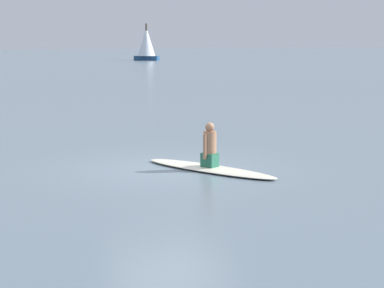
# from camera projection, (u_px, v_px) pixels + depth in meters

# --- Properties ---
(ground_plane) EXTENTS (400.00, 400.00, 0.00)m
(ground_plane) POSITION_uv_depth(u_px,v_px,m) (169.00, 169.00, 14.27)
(ground_plane) COLOR slate
(surfboard) EXTENTS (1.72, 3.46, 0.08)m
(surfboard) POSITION_uv_depth(u_px,v_px,m) (210.00, 168.00, 14.10)
(surfboard) COLOR silver
(surfboard) RESTS_ON ground
(person_paddler) EXTENTS (0.41, 0.37, 0.95)m
(person_paddler) POSITION_uv_depth(u_px,v_px,m) (210.00, 147.00, 14.03)
(person_paddler) COLOR #26664C
(person_paddler) RESTS_ON surfboard
(sailboat_near_left) EXTENTS (3.48, 3.48, 5.16)m
(sailboat_near_left) POSITION_uv_depth(u_px,v_px,m) (146.00, 43.00, 93.70)
(sailboat_near_left) COLOR navy
(sailboat_near_left) RESTS_ON ground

